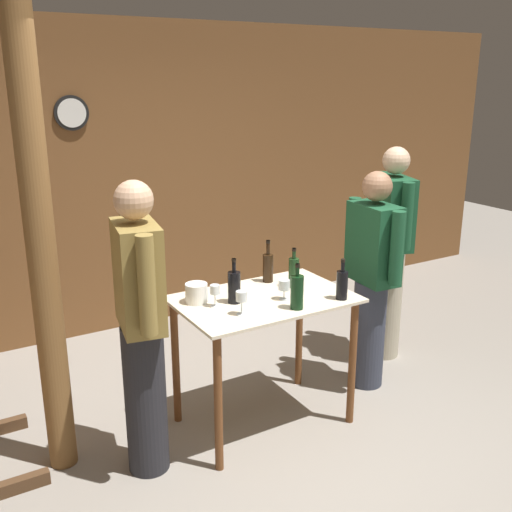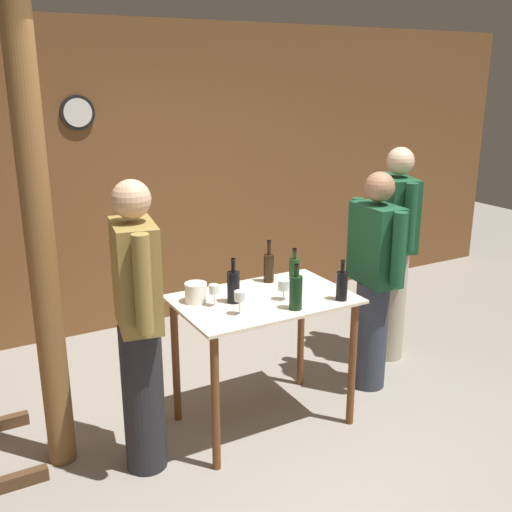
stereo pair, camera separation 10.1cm
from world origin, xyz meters
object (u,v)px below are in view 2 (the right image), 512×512
object	(u,v)px
wine_glass_near_left	(214,290)
wine_bottle_center	(269,267)
wooden_post	(40,246)
wine_bottle_far_right	(342,285)
person_host	(394,251)
person_visitor_with_scarf	(139,324)
wine_bottle_far_left	(233,286)
wine_bottle_left	(296,292)
wine_glass_near_center	(240,297)
wine_glass_near_right	(284,286)
wine_bottle_right	(294,272)
ice_bucket	(196,293)
person_visitor_bearded	(374,278)

from	to	relation	value
wine_glass_near_left	wine_bottle_center	bearing A→B (deg)	23.36
wooden_post	wine_bottle_far_right	bearing A→B (deg)	-16.73
person_host	person_visitor_with_scarf	size ratio (longest dim) A/B	1.00
wine_bottle_far_left	person_host	xyz separation A→B (m)	(1.59, 0.32, -0.08)
wine_bottle_center	wine_bottle_left	bearing A→B (deg)	-102.31
wine_bottle_left	wine_glass_near_center	bearing A→B (deg)	165.09
wine_bottle_left	wine_bottle_center	distance (m)	0.52
wine_glass_near_center	wine_glass_near_right	world-z (taller)	wine_glass_near_center
wine_bottle_right	person_visitor_with_scarf	size ratio (longest dim) A/B	0.16
ice_bucket	person_host	bearing A→B (deg)	6.33
wooden_post	wine_bottle_left	size ratio (longest dim) A/B	9.53
wine_bottle_far_left	wine_glass_near_left	distance (m)	0.13
wine_bottle_left	wine_glass_near_right	world-z (taller)	wine_bottle_left
wine_bottle_right	wine_bottle_far_left	bearing A→B (deg)	-174.28
wine_bottle_far_right	person_visitor_with_scarf	size ratio (longest dim) A/B	0.15
wine_glass_near_center	wine_bottle_left	bearing A→B (deg)	-14.91
wine_bottle_far_right	wine_glass_near_right	bearing A→B (deg)	150.51
wine_bottle_center	ice_bucket	world-z (taller)	wine_bottle_center
person_host	person_visitor_bearded	world-z (taller)	person_host
wine_glass_near_center	person_visitor_with_scarf	world-z (taller)	person_visitor_with_scarf
wine_bottle_far_left	wooden_post	bearing A→B (deg)	168.75
wine_bottle_center	person_host	world-z (taller)	person_host
wooden_post	wine_glass_near_left	bearing A→B (deg)	-12.64
wine_bottle_far_left	person_visitor_with_scarf	world-z (taller)	person_visitor_with_scarf
wine_bottle_right	wine_glass_near_center	bearing A→B (deg)	-155.79
person_host	wine_bottle_far_left	bearing A→B (deg)	-168.64
wine_glass_near_center	wine_bottle_right	bearing A→B (deg)	24.21
wooden_post	wine_glass_near_right	size ratio (longest dim) A/B	20.93
wine_bottle_far_left	ice_bucket	size ratio (longest dim) A/B	2.06
wine_bottle_far_left	wine_bottle_left	xyz separation A→B (m)	(0.28, -0.28, 0.00)
ice_bucket	person_visitor_with_scarf	xyz separation A→B (m)	(-0.44, -0.22, -0.04)
wine_bottle_far_left	wine_glass_near_left	xyz separation A→B (m)	(-0.13, 0.00, -0.00)
wine_glass_near_center	wooden_post	bearing A→B (deg)	158.18
wine_bottle_left	person_host	bearing A→B (deg)	24.55
wine_bottle_right	wine_bottle_far_right	bearing A→B (deg)	-68.45
wine_bottle_center	wine_bottle_right	xyz separation A→B (m)	(0.09, -0.18, -0.00)
wine_bottle_far_left	person_host	distance (m)	1.62
wine_bottle_right	wine_glass_near_center	size ratio (longest dim) A/B	1.85
wine_bottle_center	wine_bottle_right	size ratio (longest dim) A/B	1.09
wooden_post	wine_bottle_center	world-z (taller)	wooden_post
wine_glass_near_right	person_visitor_with_scarf	xyz separation A→B (m)	(-0.94, 0.02, -0.07)
wine_bottle_right	wine_bottle_far_right	size ratio (longest dim) A/B	1.02
wine_bottle_right	person_visitor_bearded	bearing A→B (deg)	-2.35
wine_glass_near_center	person_visitor_bearded	world-z (taller)	person_visitor_bearded
wine_bottle_left	person_visitor_bearded	world-z (taller)	person_visitor_bearded
wine_glass_near_left	wine_glass_near_center	world-z (taller)	wine_glass_near_center
wine_bottle_right	ice_bucket	size ratio (longest dim) A/B	1.94
wooden_post	wine_glass_near_center	bearing A→B (deg)	-21.82
wine_bottle_far_left	ice_bucket	world-z (taller)	wine_bottle_far_left
ice_bucket	wine_glass_near_left	bearing A→B (deg)	-60.06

